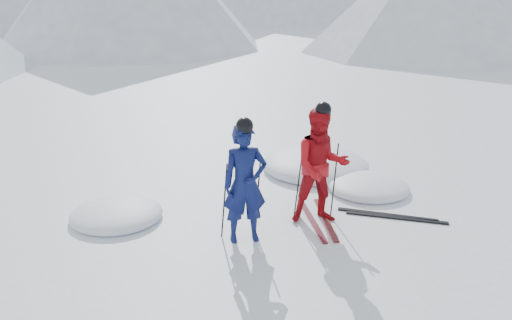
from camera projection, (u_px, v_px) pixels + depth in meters
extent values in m
plane|color=white|center=(358.00, 226.00, 8.97)|extent=(160.00, 160.00, 0.00)
imported|color=#0C154B|center=(245.00, 184.00, 8.21)|extent=(0.69, 0.46, 1.86)
imported|color=#AC0D15|center=(321.00, 166.00, 8.86)|extent=(1.01, 0.82, 1.94)
cylinder|color=black|center=(224.00, 201.00, 8.39)|extent=(0.12, 0.09, 1.24)
cylinder|color=black|center=(258.00, 196.00, 8.59)|extent=(0.12, 0.07, 1.24)
cylinder|color=black|center=(299.00, 181.00, 9.14)|extent=(0.13, 0.10, 1.29)
cylinder|color=black|center=(334.00, 180.00, 9.16)|extent=(0.13, 0.09, 1.29)
cube|color=black|center=(312.00, 220.00, 9.14)|extent=(0.18, 1.70, 0.03)
cube|color=black|center=(326.00, 219.00, 9.19)|extent=(0.30, 1.70, 0.03)
cube|color=black|center=(387.00, 215.00, 9.36)|extent=(1.53, 0.91, 0.03)
cube|color=black|center=(396.00, 218.00, 9.23)|extent=(1.55, 0.86, 0.03)
ellipsoid|color=white|center=(117.00, 218.00, 9.25)|extent=(1.57, 1.57, 0.35)
ellipsoid|color=white|center=(368.00, 190.00, 10.47)|extent=(1.57, 1.57, 0.35)
ellipsoid|color=white|center=(315.00, 169.00, 11.60)|extent=(2.28, 2.28, 0.50)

